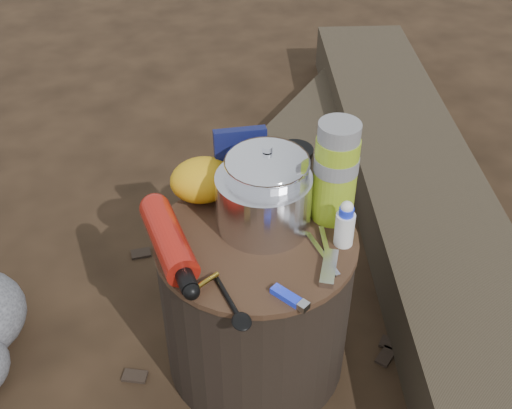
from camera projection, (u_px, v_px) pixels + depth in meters
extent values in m
plane|color=black|center=(256.00, 356.00, 1.55)|extent=(60.00, 60.00, 0.00)
cylinder|color=black|center=(256.00, 302.00, 1.43)|extent=(0.42, 0.42, 0.39)
cube|color=#332A1E|center=(416.00, 191.00, 1.93)|extent=(0.79, 2.14, 0.18)
cube|color=#332A1E|center=(326.00, 111.00, 2.38)|extent=(1.00, 1.05, 0.10)
cylinder|color=silver|center=(263.00, 201.00, 1.30)|extent=(0.20, 0.20, 0.12)
cylinder|color=white|center=(267.00, 185.00, 1.31)|extent=(0.17, 0.17, 0.17)
cylinder|color=#98B920|center=(336.00, 172.00, 1.29)|extent=(0.09, 0.09, 0.23)
cylinder|color=black|center=(294.00, 171.00, 1.39)|extent=(0.08, 0.08, 0.12)
ellipsoid|color=gold|center=(202.00, 180.00, 1.38)|extent=(0.14, 0.12, 0.10)
cube|color=#0E1345|center=(241.00, 160.00, 1.40)|extent=(0.12, 0.04, 0.15)
cube|color=#2038F4|center=(286.00, 296.00, 1.17)|extent=(0.06, 0.08, 0.01)
cube|color=#B9B9BF|center=(329.00, 268.00, 1.23)|extent=(0.07, 0.10, 0.01)
cylinder|color=white|center=(345.00, 225.00, 1.26)|extent=(0.04, 0.04, 0.10)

